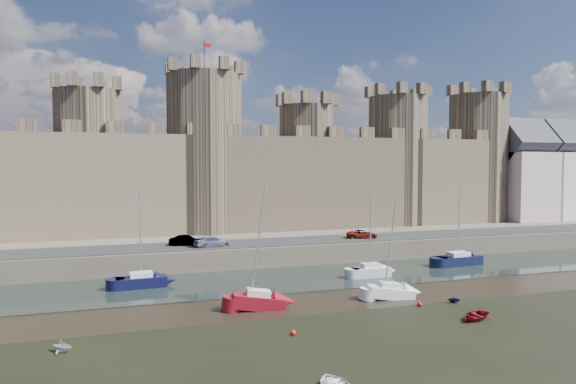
% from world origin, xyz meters
% --- Properties ---
extents(ground, '(160.00, 160.00, 0.00)m').
position_xyz_m(ground, '(0.00, 0.00, 0.00)').
color(ground, black).
rests_on(ground, ground).
extents(water_channel, '(160.00, 12.00, 0.08)m').
position_xyz_m(water_channel, '(0.00, 24.00, 0.04)').
color(water_channel, black).
rests_on(water_channel, ground).
extents(quay, '(160.00, 60.00, 2.50)m').
position_xyz_m(quay, '(0.00, 60.00, 1.25)').
color(quay, '#4C443A').
rests_on(quay, ground).
extents(road, '(160.00, 7.00, 0.10)m').
position_xyz_m(road, '(0.00, 34.00, 2.55)').
color(road, black).
rests_on(road, quay).
extents(castle, '(108.50, 11.00, 29.00)m').
position_xyz_m(castle, '(-0.64, 48.00, 11.67)').
color(castle, '#42382B').
rests_on(castle, quay).
extents(car_1, '(4.23, 2.56, 1.32)m').
position_xyz_m(car_1, '(-2.48, 34.31, 3.16)').
color(car_1, gray).
rests_on(car_1, quay).
extents(car_2, '(4.77, 2.71, 1.30)m').
position_xyz_m(car_2, '(0.44, 32.66, 3.15)').
color(car_2, gray).
rests_on(car_2, quay).
extents(car_3, '(4.44, 2.85, 1.14)m').
position_xyz_m(car_3, '(20.56, 33.58, 3.07)').
color(car_3, gray).
rests_on(car_3, quay).
extents(sailboat_1, '(4.98, 2.20, 9.75)m').
position_xyz_m(sailboat_1, '(-8.04, 24.78, 0.78)').
color(sailboat_1, black).
rests_on(sailboat_1, ground).
extents(sailboat_2, '(4.35, 1.70, 9.39)m').
position_xyz_m(sailboat_2, '(15.95, 22.16, 0.77)').
color(sailboat_2, silver).
rests_on(sailboat_2, ground).
extents(sailboat_3, '(5.92, 2.62, 10.14)m').
position_xyz_m(sailboat_3, '(29.26, 24.86, 0.78)').
color(sailboat_3, black).
rests_on(sailboat_3, ground).
extents(sailboat_4, '(4.68, 2.28, 10.53)m').
position_xyz_m(sailboat_4, '(1.20, 13.96, 0.77)').
color(sailboat_4, maroon).
rests_on(sailboat_4, ground).
extents(sailboat_5, '(4.48, 2.15, 9.33)m').
position_xyz_m(sailboat_5, '(13.64, 13.64, 0.69)').
color(sailboat_5, silver).
rests_on(sailboat_5, ground).
extents(dinghy_3, '(2.00, 1.95, 0.80)m').
position_xyz_m(dinghy_3, '(-13.63, 8.15, 0.40)').
color(dinghy_3, beige).
rests_on(dinghy_3, ground).
extents(dinghy_4, '(3.58, 3.17, 0.62)m').
position_xyz_m(dinghy_4, '(16.77, 5.70, 0.31)').
color(dinghy_4, maroon).
rests_on(dinghy_4, ground).
extents(dinghy_7, '(1.45, 1.34, 0.63)m').
position_xyz_m(dinghy_7, '(18.24, 10.42, 0.31)').
color(dinghy_7, black).
rests_on(dinghy_7, ground).
extents(buoy_1, '(0.39, 0.39, 0.39)m').
position_xyz_m(buoy_1, '(1.88, 6.65, 0.20)').
color(buoy_1, red).
rests_on(buoy_1, ground).
extents(buoy_3, '(0.42, 0.42, 0.42)m').
position_xyz_m(buoy_3, '(14.71, 10.41, 0.21)').
color(buoy_3, red).
rests_on(buoy_3, ground).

